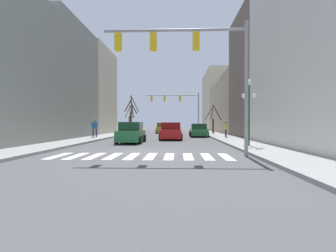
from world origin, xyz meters
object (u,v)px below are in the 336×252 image
at_px(street_tree_right_mid, 131,114).
at_px(traffic_signal_near, 193,56).
at_px(car_parked_left_near, 163,128).
at_px(pedestrian_crossing_street, 226,128).
at_px(car_parked_right_far, 131,133).
at_px(car_parked_left_mid, 171,132).
at_px(traffic_signal_far, 179,103).
at_px(pedestrian_waiting_at_curb, 95,127).
at_px(street_tree_right_near, 213,121).
at_px(car_at_intersection, 199,131).
at_px(street_lamp_right_corner, 249,99).
at_px(street_tree_left_near, 130,119).

bearing_deg(street_tree_right_mid, traffic_signal_near, -74.87).
distance_m(car_parked_left_near, pedestrian_crossing_street, 15.70).
distance_m(traffic_signal_near, pedestrian_crossing_street, 15.61).
xyz_separation_m(car_parked_right_far, street_tree_right_mid, (-4.77, 26.17, 2.45)).
bearing_deg(car_parked_left_mid, traffic_signal_far, -2.54).
height_order(car_parked_left_mid, pedestrian_waiting_at_curb, pedestrian_waiting_at_curb).
relative_size(traffic_signal_near, street_tree_right_near, 1.71).
height_order(traffic_signal_near, street_tree_right_near, traffic_signal_near).
bearing_deg(car_parked_left_near, car_at_intersection, 24.59).
bearing_deg(street_lamp_right_corner, pedestrian_crossing_street, 87.97).
bearing_deg(street_tree_left_near, traffic_signal_near, -74.53).
bearing_deg(car_at_intersection, pedestrian_crossing_street, -142.19).
xyz_separation_m(street_lamp_right_corner, car_parked_left_mid, (-5.25, 8.29, -2.39)).
distance_m(traffic_signal_near, car_parked_left_near, 28.89).
height_order(traffic_signal_far, pedestrian_crossing_street, traffic_signal_far).
bearing_deg(pedestrian_waiting_at_curb, car_parked_left_near, -122.70).
height_order(car_parked_right_far, street_tree_left_near, street_tree_left_near).
bearing_deg(car_parked_left_near, pedestrian_waiting_at_curb, -22.02).
relative_size(pedestrian_waiting_at_curb, pedestrian_crossing_street, 1.14).
height_order(car_parked_left_near, pedestrian_crossing_street, pedestrian_crossing_street).
xyz_separation_m(pedestrian_crossing_street, street_tree_right_near, (0.00, 9.78, 0.85)).
height_order(pedestrian_waiting_at_curb, street_tree_right_near, street_tree_right_near).
xyz_separation_m(car_at_intersection, pedestrian_waiting_at_curb, (-10.85, -4.35, 0.51)).
relative_size(pedestrian_crossing_street, street_tree_left_near, 0.34).
xyz_separation_m(street_lamp_right_corner, car_parked_left_near, (-7.02, 24.09, -2.39)).
distance_m(car_parked_right_far, street_tree_right_mid, 26.72).
distance_m(car_parked_left_near, street_tree_left_near, 8.80).
height_order(car_parked_left_mid, street_tree_right_mid, street_tree_right_mid).
xyz_separation_m(car_parked_right_far, pedestrian_crossing_street, (8.69, 6.45, 0.32)).
relative_size(car_parked_left_near, street_tree_left_near, 0.93).
bearing_deg(street_tree_right_mid, car_parked_left_near, -44.08).
distance_m(traffic_signal_near, car_parked_right_far, 10.13).
relative_size(street_lamp_right_corner, car_parked_right_far, 1.03).
relative_size(car_parked_left_near, car_at_intersection, 0.98).
height_order(street_tree_right_mid, street_tree_left_near, street_tree_right_mid).
bearing_deg(street_lamp_right_corner, car_parked_right_far, 155.52).
distance_m(car_parked_left_near, pedestrian_waiting_at_curb, 16.07).
bearing_deg(pedestrian_waiting_at_curb, traffic_signal_far, -128.07).
bearing_deg(pedestrian_crossing_street, street_lamp_right_corner, -163.07).
bearing_deg(car_at_intersection, traffic_signal_far, 10.56).
bearing_deg(car_at_intersection, car_parked_left_near, 24.59).
bearing_deg(street_lamp_right_corner, car_parked_left_near, 106.26).
relative_size(pedestrian_waiting_at_curb, street_tree_right_near, 0.45).
height_order(street_lamp_right_corner, car_at_intersection, street_lamp_right_corner).
bearing_deg(car_at_intersection, street_tree_right_near, -21.59).
xyz_separation_m(car_parked_right_far, street_tree_left_near, (-5.01, 26.26, 1.47)).
relative_size(traffic_signal_far, pedestrian_crossing_street, 5.35).
relative_size(street_tree_right_mid, street_tree_left_near, 1.37).
height_order(traffic_signal_far, car_at_intersection, traffic_signal_far).
relative_size(street_lamp_right_corner, pedestrian_waiting_at_curb, 2.32).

